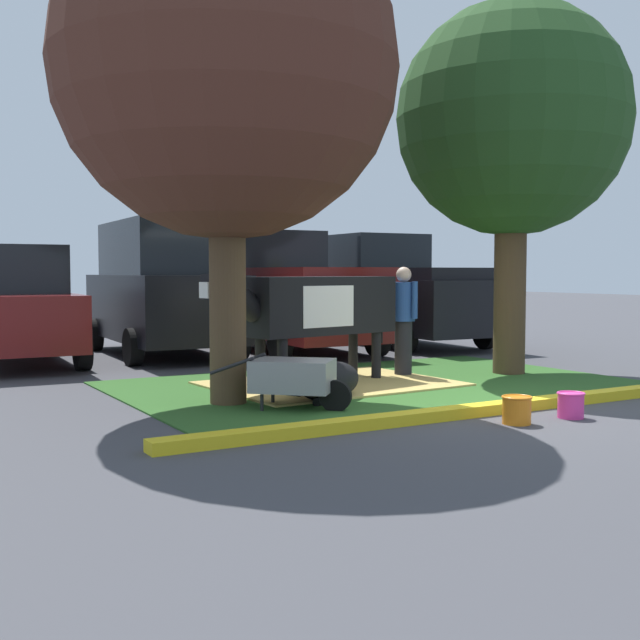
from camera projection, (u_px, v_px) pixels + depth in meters
name	position (u px, v px, depth m)	size (l,w,h in m)	color
ground_plane	(473.00, 405.00, 9.42)	(80.00, 80.00, 0.00)	#424247
grass_island	(378.00, 385.00, 10.99)	(6.98, 4.59, 0.02)	#2D5B23
curb_yellow	(502.00, 407.00, 8.88)	(8.18, 0.24, 0.12)	yellow
hay_bedding	(331.00, 384.00, 10.96)	(3.20, 2.40, 0.04)	tan
shade_tree_left	(226.00, 67.00, 9.19)	(4.04, 4.04, 5.99)	#4C3823
shade_tree_right	(512.00, 122.00, 11.99)	(3.53, 3.53, 5.66)	#4C3823
cow_holstein	(314.00, 307.00, 10.97)	(3.11, 1.11, 1.55)	black
calf_lying	(328.00, 382.00, 9.67)	(1.32, 0.89, 0.48)	black
person_handler	(403.00, 318.00, 11.84)	(0.34, 0.52, 1.65)	black
wheelbarrow	(295.00, 377.00, 9.00)	(1.37, 1.33, 0.63)	gray
bucket_orange	(517.00, 409.00, 8.21)	(0.32, 0.32, 0.29)	orange
bucket_pink	(571.00, 404.00, 8.55)	(0.30, 0.30, 0.28)	#EA3893
sedan_blue	(11.00, 307.00, 13.49)	(2.18, 4.48, 2.02)	maroon
suv_black	(162.00, 288.00, 14.96)	(2.28, 4.68, 2.52)	black
pickup_truck_maroon	(287.00, 295.00, 15.92)	(2.41, 5.49, 2.42)	maroon
pickup_truck_black	(396.00, 293.00, 17.32)	(2.41, 5.49, 2.42)	black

